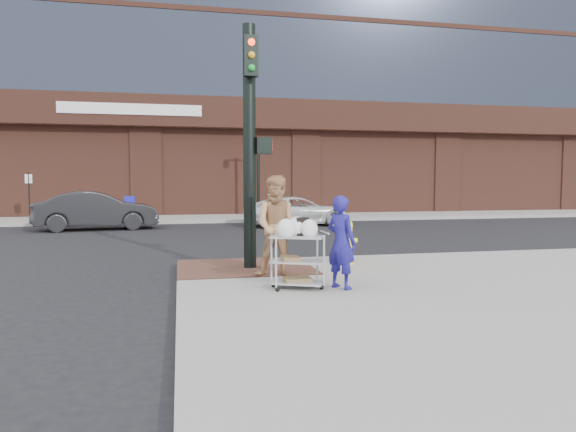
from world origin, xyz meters
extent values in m
plane|color=black|center=(0.00, 0.00, 0.00)|extent=(220.00, 220.00, 0.00)
cube|color=gray|center=(12.50, 32.00, 0.07)|extent=(65.00, 36.00, 0.15)
cube|color=#4F2E25|center=(-0.60, 0.90, 0.16)|extent=(2.80, 2.40, 0.01)
cube|color=brown|center=(5.00, 31.00, 14.15)|extent=(42.00, 26.00, 28.00)
cylinder|color=black|center=(2.00, 16.00, 2.15)|extent=(0.16, 0.16, 4.00)
cube|color=black|center=(2.00, 16.00, 4.05)|extent=(1.20, 0.06, 0.06)
cube|color=black|center=(1.45, 16.00, 3.85)|extent=(0.22, 0.22, 0.35)
cube|color=black|center=(2.55, 16.00, 3.85)|extent=(0.22, 0.22, 0.35)
cylinder|color=black|center=(-8.50, 15.00, 1.25)|extent=(0.05, 0.05, 2.20)
cylinder|color=black|center=(-0.50, 0.80, 2.65)|extent=(0.26, 0.26, 5.00)
cube|color=black|center=(-0.20, 0.80, 2.70)|extent=(0.32, 0.28, 0.34)
cube|color=#FF260C|center=(-0.04, 0.80, 2.70)|extent=(0.02, 0.18, 0.22)
cube|color=black|center=(-0.50, 0.52, 4.45)|extent=(0.28, 0.18, 0.80)
imported|color=navy|center=(0.73, -1.57, 0.94)|extent=(0.63, 0.69, 1.58)
imported|color=tan|center=(-0.10, -0.33, 1.11)|extent=(1.10, 0.96, 1.93)
imported|color=black|center=(-5.18, 11.86, 0.78)|extent=(4.89, 2.28, 1.55)
imported|color=silver|center=(3.11, 11.99, 0.63)|extent=(4.83, 2.82, 1.26)
cube|color=#9A9B9F|center=(0.00, -1.42, 1.03)|extent=(0.99, 0.79, 0.03)
cube|color=#9A9B9F|center=(0.00, -1.42, 0.62)|extent=(0.99, 0.79, 0.03)
cube|color=#9A9B9F|center=(0.00, -1.42, 0.26)|extent=(0.99, 0.79, 0.03)
cube|color=black|center=(0.10, -1.37, 1.19)|extent=(0.21, 0.14, 0.31)
cube|color=brown|center=(-0.11, -1.42, 0.66)|extent=(0.29, 0.33, 0.08)
cube|color=brown|center=(0.00, -1.42, 0.31)|extent=(0.45, 0.35, 0.07)
cylinder|color=yellow|center=(1.67, 0.90, 0.20)|extent=(0.32, 0.32, 0.09)
cylinder|color=yellow|center=(1.67, 0.90, 0.60)|extent=(0.23, 0.23, 0.70)
sphere|color=yellow|center=(1.67, 0.90, 0.99)|extent=(0.25, 0.25, 0.25)
cylinder|color=yellow|center=(1.67, 0.90, 0.66)|extent=(0.45, 0.10, 0.10)
cube|color=#A71329|center=(-6.49, 15.50, 0.60)|extent=(0.45, 0.43, 0.89)
cube|color=#1C1DB6|center=(-4.19, 15.01, 0.70)|extent=(0.47, 0.43, 1.09)
camera|label=1|loc=(-1.94, -9.80, 1.99)|focal=32.00mm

